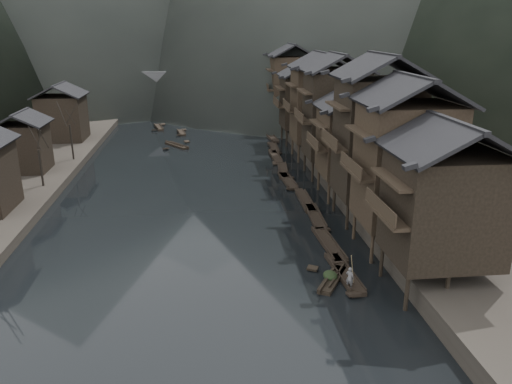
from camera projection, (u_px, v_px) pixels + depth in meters
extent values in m
plane|color=black|center=(193.00, 253.00, 41.61)|extent=(300.00, 300.00, 0.00)
cube|color=#2D2823|center=(408.00, 134.00, 82.61)|extent=(40.00, 200.00, 1.80)
cylinder|color=black|center=(407.00, 293.00, 32.84)|extent=(0.30, 0.30, 2.90)
cylinder|color=black|center=(382.00, 261.00, 37.36)|extent=(0.30, 0.30, 2.90)
cylinder|color=black|center=(447.00, 291.00, 33.12)|extent=(0.30, 0.30, 2.90)
cylinder|color=black|center=(417.00, 259.00, 37.64)|extent=(0.30, 0.30, 2.90)
cube|color=black|center=(444.00, 207.00, 33.82)|extent=(7.00, 6.00, 7.47)
cube|color=black|center=(387.00, 214.00, 33.53)|extent=(1.20, 5.70, 0.25)
cylinder|color=black|center=(372.00, 248.00, 39.44)|extent=(0.30, 0.30, 2.90)
cylinder|color=black|center=(354.00, 225.00, 43.96)|extent=(0.30, 0.30, 2.90)
cylinder|color=black|center=(406.00, 247.00, 39.72)|extent=(0.30, 0.30, 2.90)
cylinder|color=black|center=(384.00, 224.00, 44.24)|extent=(0.30, 0.30, 2.90)
cube|color=black|center=(405.00, 164.00, 40.07)|extent=(7.00, 6.00, 9.68)
cube|color=black|center=(357.00, 171.00, 39.82)|extent=(1.20, 5.70, 0.25)
cylinder|color=black|center=(347.00, 216.00, 46.04)|extent=(0.30, 0.30, 2.90)
cylinder|color=black|center=(334.00, 199.00, 50.57)|extent=(0.30, 0.30, 2.90)
cylinder|color=black|center=(376.00, 215.00, 46.32)|extent=(0.30, 0.30, 2.90)
cylinder|color=black|center=(360.00, 198.00, 50.85)|extent=(0.30, 0.30, 2.90)
cube|color=black|center=(377.00, 138.00, 46.47)|extent=(7.00, 6.00, 10.94)
cube|color=black|center=(335.00, 145.00, 46.24)|extent=(1.20, 5.70, 0.25)
cylinder|color=black|center=(329.00, 192.00, 52.64)|extent=(0.30, 0.30, 2.90)
cylinder|color=black|center=(319.00, 179.00, 57.17)|extent=(0.30, 0.30, 2.90)
cylinder|color=black|center=(354.00, 191.00, 52.92)|extent=(0.30, 0.30, 2.90)
cylinder|color=black|center=(342.00, 178.00, 57.45)|extent=(0.30, 0.30, 2.90)
cube|color=black|center=(354.00, 142.00, 53.68)|extent=(7.00, 6.00, 7.13)
cube|color=black|center=(317.00, 146.00, 53.38)|extent=(1.20, 5.70, 0.25)
cylinder|color=black|center=(313.00, 171.00, 60.18)|extent=(0.30, 0.30, 2.90)
cylinder|color=black|center=(305.00, 161.00, 64.71)|extent=(0.30, 0.30, 2.90)
cylinder|color=black|center=(335.00, 171.00, 60.46)|extent=(0.30, 0.30, 2.90)
cylinder|color=black|center=(325.00, 161.00, 64.99)|extent=(0.30, 0.30, 2.90)
cube|color=black|center=(335.00, 115.00, 60.73)|extent=(7.00, 6.00, 10.21)
cube|color=black|center=(303.00, 120.00, 60.49)|extent=(1.20, 5.70, 0.25)
cylinder|color=black|center=(299.00, 153.00, 68.67)|extent=(0.30, 0.30, 2.90)
cylinder|color=black|center=(292.00, 146.00, 73.20)|extent=(0.30, 0.30, 2.90)
cylinder|color=black|center=(318.00, 153.00, 68.95)|extent=(0.30, 0.30, 2.90)
cylinder|color=black|center=(311.00, 145.00, 73.48)|extent=(0.30, 0.30, 2.90)
cube|color=black|center=(318.00, 105.00, 69.26)|extent=(7.00, 6.00, 9.94)
cube|color=black|center=(290.00, 109.00, 69.01)|extent=(1.20, 5.70, 0.25)
cylinder|color=black|center=(287.00, 138.00, 78.10)|extent=(0.30, 0.30, 2.90)
cylinder|color=black|center=(282.00, 132.00, 82.63)|extent=(0.30, 0.30, 2.90)
cylinder|color=black|center=(304.00, 138.00, 78.38)|extent=(0.30, 0.30, 2.90)
cylinder|color=black|center=(298.00, 132.00, 82.91)|extent=(0.30, 0.30, 2.90)
cube|color=black|center=(304.00, 102.00, 79.01)|extent=(7.00, 6.00, 7.91)
cube|color=black|center=(279.00, 105.00, 78.73)|extent=(1.20, 5.70, 0.25)
cylinder|color=black|center=(276.00, 124.00, 89.42)|extent=(0.30, 0.30, 2.90)
cylinder|color=black|center=(272.00, 119.00, 93.94)|extent=(0.30, 0.30, 2.90)
cylinder|color=black|center=(291.00, 123.00, 89.70)|extent=(0.30, 0.30, 2.90)
cylinder|color=black|center=(286.00, 119.00, 94.22)|extent=(0.30, 0.30, 2.90)
cube|color=black|center=(291.00, 86.00, 89.96)|extent=(7.00, 6.00, 10.23)
cube|color=black|center=(269.00, 89.00, 89.72)|extent=(1.20, 5.70, 0.25)
cube|color=black|center=(25.00, 146.00, 60.85)|extent=(5.00, 5.00, 5.80)
cube|color=black|center=(63.00, 116.00, 77.67)|extent=(6.50, 6.50, 6.80)
cylinder|color=black|center=(39.00, 166.00, 55.25)|extent=(0.24, 0.24, 4.14)
cylinder|color=black|center=(66.00, 140.00, 66.17)|extent=(0.24, 0.24, 4.72)
cube|color=black|center=(344.00, 273.00, 37.87)|extent=(1.50, 6.70, 0.30)
cube|color=black|center=(344.00, 271.00, 37.81)|extent=(1.54, 6.57, 0.10)
cube|color=black|center=(336.00, 253.00, 40.85)|extent=(0.98, 0.87, 0.34)
cube|color=black|center=(354.00, 293.00, 34.80)|extent=(0.98, 0.87, 0.34)
cube|color=black|center=(329.00, 244.00, 42.89)|extent=(1.47, 7.45, 0.30)
cube|color=black|center=(329.00, 242.00, 42.83)|extent=(1.52, 7.31, 0.10)
cube|color=black|center=(321.00, 227.00, 46.21)|extent=(0.98, 0.95, 0.36)
cube|color=black|center=(337.00, 261.00, 39.48)|extent=(0.98, 0.95, 0.36)
cube|color=black|center=(315.00, 217.00, 49.07)|extent=(1.39, 6.99, 0.30)
cube|color=black|center=(315.00, 215.00, 49.01)|extent=(1.44, 6.85, 0.10)
cube|color=black|center=(307.00, 204.00, 52.16)|extent=(0.97, 0.89, 0.35)
cube|color=black|center=(325.00, 228.00, 45.90)|extent=(0.97, 0.89, 0.35)
cube|color=black|center=(305.00, 201.00, 53.47)|extent=(1.19, 6.94, 0.30)
cube|color=black|center=(305.00, 199.00, 53.41)|extent=(1.24, 6.80, 0.10)
cube|color=black|center=(299.00, 190.00, 56.55)|extent=(0.95, 0.86, 0.35)
cube|color=black|center=(312.00, 211.00, 50.29)|extent=(0.95, 0.86, 0.35)
cube|color=black|center=(288.00, 181.00, 60.43)|extent=(1.45, 6.62, 0.30)
cube|color=black|center=(288.00, 179.00, 60.37)|extent=(1.50, 6.49, 0.10)
cube|color=black|center=(285.00, 172.00, 63.37)|extent=(0.98, 0.86, 0.34)
cube|color=black|center=(291.00, 188.00, 57.40)|extent=(0.98, 0.86, 0.34)
cube|color=black|center=(283.00, 171.00, 64.75)|extent=(1.91, 7.21, 0.30)
cube|color=black|center=(283.00, 169.00, 64.69)|extent=(1.95, 7.08, 0.10)
cube|color=black|center=(276.00, 163.00, 67.87)|extent=(1.03, 0.98, 0.35)
cube|color=black|center=(290.00, 177.00, 61.53)|extent=(1.03, 0.98, 0.35)
cube|color=black|center=(275.00, 157.00, 71.44)|extent=(1.10, 7.14, 0.30)
cube|color=black|center=(275.00, 156.00, 71.38)|extent=(1.16, 7.00, 0.10)
cube|color=black|center=(272.00, 150.00, 74.63)|extent=(0.94, 0.88, 0.35)
cube|color=black|center=(279.00, 162.00, 68.17)|extent=(0.94, 0.88, 0.35)
cube|color=black|center=(274.00, 149.00, 76.34)|extent=(1.41, 6.59, 0.30)
cube|color=black|center=(274.00, 147.00, 76.28)|extent=(1.46, 6.46, 0.10)
cube|color=black|center=(270.00, 143.00, 79.24)|extent=(0.97, 0.85, 0.34)
cube|color=black|center=(278.00, 153.00, 73.35)|extent=(0.97, 0.85, 0.34)
cube|color=black|center=(272.00, 138.00, 83.54)|extent=(1.60, 6.91, 0.30)
cube|color=black|center=(272.00, 137.00, 83.48)|extent=(1.64, 6.78, 0.10)
cube|color=black|center=(271.00, 133.00, 86.61)|extent=(0.99, 0.91, 0.35)
cube|color=black|center=(273.00, 141.00, 80.38)|extent=(0.99, 0.91, 0.35)
cube|color=black|center=(177.00, 145.00, 78.36)|extent=(3.99, 5.22, 0.30)
cube|color=black|center=(177.00, 144.00, 78.31)|extent=(3.97, 5.16, 0.10)
cube|color=black|center=(187.00, 141.00, 80.58)|extent=(1.10, 1.06, 0.32)
cube|color=black|center=(166.00, 148.00, 76.06)|extent=(1.10, 1.06, 0.32)
cube|color=black|center=(181.00, 133.00, 87.60)|extent=(1.75, 4.75, 0.30)
cube|color=black|center=(181.00, 132.00, 87.54)|extent=(1.78, 4.67, 0.10)
cube|color=black|center=(184.00, 129.00, 89.67)|extent=(0.93, 0.71, 0.29)
cube|color=black|center=(179.00, 135.00, 85.44)|extent=(0.93, 0.71, 0.29)
cube|color=black|center=(159.00, 127.00, 92.20)|extent=(2.25, 5.77, 0.30)
cube|color=black|center=(159.00, 126.00, 92.15)|extent=(2.27, 5.67, 0.10)
cube|color=black|center=(163.00, 124.00, 94.73)|extent=(0.99, 0.88, 0.32)
cube|color=black|center=(154.00, 130.00, 89.59)|extent=(0.99, 0.88, 0.32)
cube|color=black|center=(200.00, 109.00, 111.93)|extent=(1.42, 5.11, 0.30)
cube|color=black|center=(200.00, 109.00, 111.88)|extent=(1.46, 5.01, 0.10)
cube|color=black|center=(199.00, 107.00, 114.15)|extent=(0.90, 0.70, 0.30)
cube|color=black|center=(201.00, 111.00, 109.64)|extent=(0.90, 0.70, 0.30)
cube|color=#4C4C4F|center=(196.00, 79.00, 107.22)|extent=(40.00, 6.00, 1.60)
cube|color=#4C4C4F|center=(195.00, 74.00, 104.26)|extent=(40.00, 0.50, 1.00)
cube|color=#4C4C4F|center=(195.00, 71.00, 109.36)|extent=(40.00, 0.50, 1.00)
cube|color=#4C4C4F|center=(131.00, 98.00, 107.06)|extent=(3.20, 6.00, 6.40)
cube|color=#4C4C4F|center=(175.00, 98.00, 108.03)|extent=(3.20, 6.00, 6.40)
cube|color=#4C4C4F|center=(217.00, 97.00, 108.95)|extent=(3.20, 6.00, 6.40)
cube|color=#4C4C4F|center=(260.00, 96.00, 109.92)|extent=(3.20, 6.00, 6.40)
cube|color=black|center=(332.00, 280.00, 36.93)|extent=(3.09, 4.28, 0.30)
cube|color=black|center=(332.00, 277.00, 36.88)|extent=(3.09, 4.23, 0.10)
cube|color=black|center=(313.00, 267.00, 38.50)|extent=(0.99, 0.90, 0.29)
cube|color=black|center=(354.00, 289.00, 35.28)|extent=(0.99, 0.90, 0.29)
ellipsoid|color=black|center=(330.00, 271.00, 36.91)|extent=(1.06, 1.38, 0.63)
imported|color=slate|center=(350.00, 275.00, 35.31)|extent=(0.71, 0.70, 1.65)
cylinder|color=#8C7A51|center=(355.00, 238.00, 34.44)|extent=(1.15, 2.13, 3.97)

